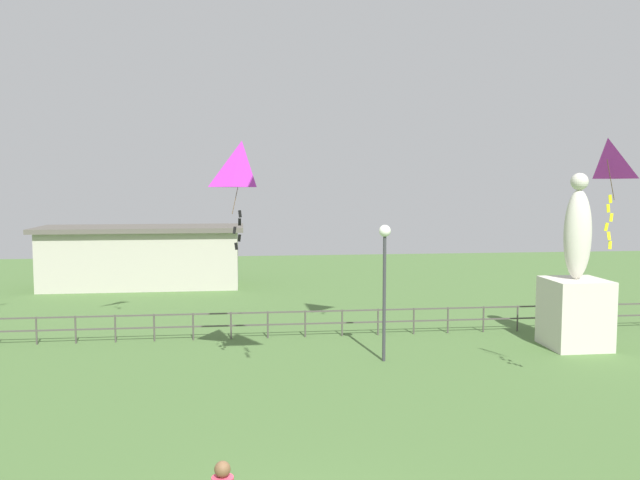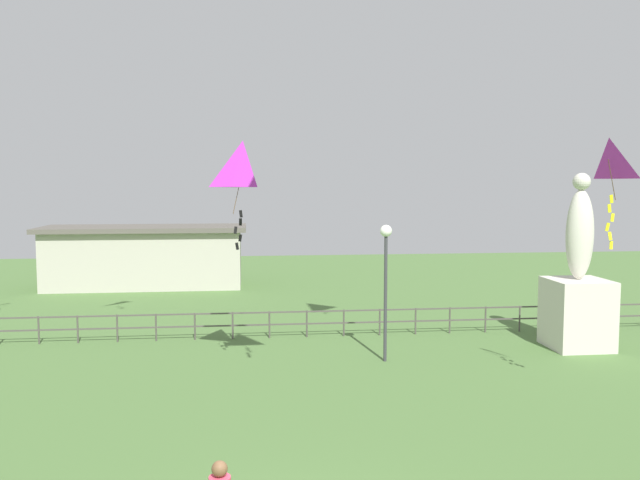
# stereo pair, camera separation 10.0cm
# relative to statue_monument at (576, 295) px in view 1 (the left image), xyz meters

# --- Properties ---
(statue_monument) EXTENTS (1.86, 1.86, 5.75)m
(statue_monument) POSITION_rel_statue_monument_xyz_m (0.00, 0.00, 0.00)
(statue_monument) COLOR beige
(statue_monument) RESTS_ON ground_plane
(lamppost) EXTENTS (0.36, 0.36, 4.17)m
(lamppost) POSITION_rel_statue_monument_xyz_m (-6.62, -0.92, 1.32)
(lamppost) COLOR #38383D
(lamppost) RESTS_ON ground_plane
(kite_4) EXTENTS (1.20, 1.14, 2.90)m
(kite_4) POSITION_rel_statue_monument_xyz_m (-10.87, -1.92, 4.05)
(kite_4) COLOR #B22DB2
(kite_5) EXTENTS (0.65, 0.95, 2.61)m
(kite_5) POSITION_rel_statue_monument_xyz_m (-2.35, -5.58, 4.12)
(kite_5) COLOR #B22DB2
(waterfront_railing) EXTENTS (36.04, 0.06, 0.95)m
(waterfront_railing) POSITION_rel_statue_monument_xyz_m (-10.58, 2.46, -1.12)
(waterfront_railing) COLOR #4C4742
(waterfront_railing) RESTS_ON ground_plane
(pavilion_building) EXTENTS (10.47, 3.90, 3.18)m
(pavilion_building) POSITION_rel_statue_monument_xyz_m (-16.08, 14.46, -0.12)
(pavilion_building) COLOR #B7B2A3
(pavilion_building) RESTS_ON ground_plane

